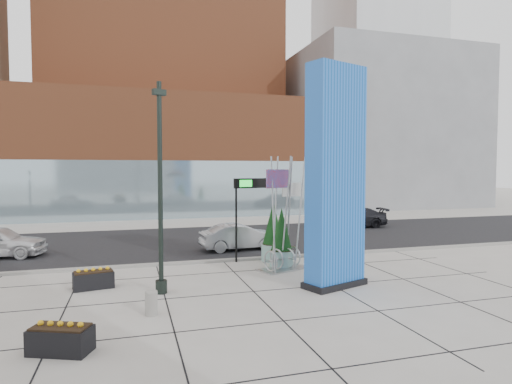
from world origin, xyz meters
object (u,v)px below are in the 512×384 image
object	(u,v)px
lamp_post	(160,208)
car_silver_mid	(240,237)
blue_pylon	(336,181)
overhead_street_sign	(250,190)
concrete_bollard	(151,303)
public_art_sculpture	(283,240)

from	to	relation	value
lamp_post	car_silver_mid	xyz separation A→B (m)	(4.50, 6.89, -2.25)
blue_pylon	overhead_street_sign	size ratio (longest dim) A/B	2.07
lamp_post	concrete_bollard	size ratio (longest dim) A/B	10.22
public_art_sculpture	car_silver_mid	distance (m)	4.85
car_silver_mid	lamp_post	bearing A→B (deg)	142.28
lamp_post	car_silver_mid	size ratio (longest dim) A/B	1.73
public_art_sculpture	blue_pylon	bearing A→B (deg)	-94.28
overhead_street_sign	blue_pylon	bearing A→B (deg)	-82.73
public_art_sculpture	concrete_bollard	distance (m)	7.13
blue_pylon	public_art_sculpture	distance (m)	4.05
lamp_post	overhead_street_sign	distance (m)	5.93
concrete_bollard	car_silver_mid	distance (m)	10.32
lamp_post	car_silver_mid	bearing A→B (deg)	56.83
concrete_bollard	overhead_street_sign	bearing A→B (deg)	53.00
public_art_sculpture	concrete_bollard	world-z (taller)	public_art_sculpture
public_art_sculpture	overhead_street_sign	bearing A→B (deg)	93.79
blue_pylon	lamp_post	xyz separation A→B (m)	(-6.08, 0.89, -0.89)
public_art_sculpture	overhead_street_sign	xyz separation A→B (m)	(-0.90, 1.97, 2.02)
lamp_post	public_art_sculpture	size ratio (longest dim) A/B	1.49
blue_pylon	public_art_sculpture	bearing A→B (deg)	86.85
blue_pylon	lamp_post	world-z (taller)	blue_pylon
blue_pylon	concrete_bollard	xyz separation A→B (m)	(-6.51, -1.29, -3.47)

